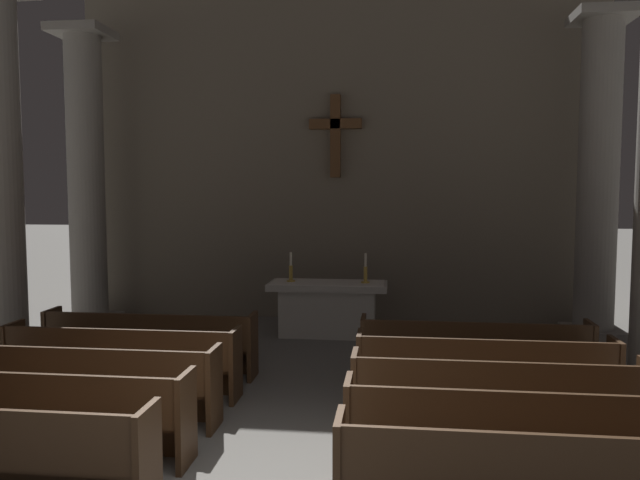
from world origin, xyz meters
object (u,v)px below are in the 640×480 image
column_left_third (86,183)px  candlestick_left (291,273)px  pew_left_row_5 (150,343)px  pew_left_row_4 (122,361)px  pew_right_row_3 (497,400)px  candlestick_right (365,274)px  pew_left_row_3 (86,384)px  pew_right_row_4 (484,374)px  pew_right_row_2 (514,435)px  column_right_third (598,183)px  altar (328,307)px  pew_right_row_5 (474,353)px  pew_left_row_2 (39,413)px

column_left_third → candlestick_left: column_left_third is taller
pew_left_row_5 → pew_left_row_4: bearing=-90.0°
pew_right_row_3 → candlestick_right: 5.04m
pew_left_row_3 → pew_left_row_5: same height
pew_left_row_5 → column_left_third: (-2.51, 3.08, 2.38)m
pew_left_row_3 → candlestick_left: candlestick_left is taller
column_left_third → candlestick_left: 4.49m
candlestick_left → candlestick_right: size_ratio=1.00×
pew_right_row_3 → pew_right_row_4: bearing=90.0°
pew_left_row_4 → pew_right_row_2: size_ratio=1.00×
column_right_third → altar: bearing=-176.5°
pew_left_row_3 → pew_right_row_4: size_ratio=1.00×
pew_right_row_2 → pew_right_row_3: 0.96m
pew_left_row_3 → altar: (2.34, 4.71, 0.06)m
pew_left_row_3 → pew_right_row_4: bearing=11.6°
pew_right_row_4 → pew_right_row_5: same height
column_right_third → pew_left_row_4: bearing=-150.6°
pew_left_row_5 → pew_right_row_3: same height
column_left_third → column_right_third: same height
pew_left_row_2 → pew_left_row_5: same height
column_right_third → column_left_third: bearing=180.0°
pew_left_row_5 → pew_right_row_5: 4.68m
pew_right_row_3 → column_left_third: size_ratio=0.53×
pew_left_row_4 → pew_right_row_4: bearing=0.0°
pew_left_row_2 → pew_left_row_5: 2.89m
pew_left_row_2 → altar: size_ratio=1.43×
pew_right_row_3 → pew_right_row_4: 0.96m
pew_left_row_3 → pew_right_row_5: 5.06m
pew_left_row_2 → altar: 6.14m
candlestick_right → pew_left_row_4: bearing=-129.0°
altar → candlestick_left: candlestick_left is taller
pew_left_row_2 → pew_right_row_5: size_ratio=1.00×
pew_left_row_5 → pew_right_row_4: bearing=-11.6°
candlestick_left → altar: bearing=0.0°
pew_left_row_2 → pew_left_row_4: bearing=90.0°
column_left_third → altar: bearing=-3.5°
pew_right_row_4 → column_right_third: (2.51, 4.05, 2.38)m
pew_right_row_2 → pew_right_row_5: size_ratio=1.00×
candlestick_left → pew_right_row_4: bearing=-51.0°
pew_right_row_2 → candlestick_left: candlestick_left is taller
pew_right_row_4 → pew_right_row_2: bearing=-90.0°
pew_right_row_3 → pew_right_row_4: same height
pew_right_row_4 → candlestick_right: candlestick_right is taller
column_left_third → altar: 5.39m
pew_left_row_5 → pew_right_row_2: bearing=-31.7°
pew_left_row_3 → candlestick_right: (3.04, 4.71, 0.70)m
column_right_third → candlestick_right: bearing=-175.9°
altar → column_right_third: bearing=3.5°
pew_left_row_2 → candlestick_left: bearing=73.9°
pew_right_row_2 → candlestick_right: 5.95m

